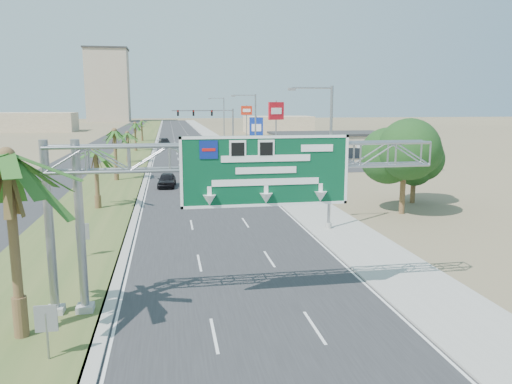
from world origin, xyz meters
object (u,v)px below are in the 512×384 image
object	(u,v)px
sign_gantry	(228,169)
pole_sign_blue	(256,129)
store_building	(329,147)
car_right_lane	(234,163)
signal_mast	(221,128)
car_left_lane	(167,180)
car_mid_lane	(203,183)
pole_sign_red_far	(247,114)
car_far	(165,142)
palm_near	(7,157)
pole_sign_red_near	(276,115)

from	to	relation	value
sign_gantry	pole_sign_blue	bearing A→B (deg)	78.67
store_building	car_right_lane	distance (m)	18.42
signal_mast	store_building	bearing A→B (deg)	-19.54
sign_gantry	car_left_lane	size ratio (longest dim) A/B	3.78
store_building	signal_mast	bearing A→B (deg)	160.46
sign_gantry	car_right_lane	size ratio (longest dim) A/B	3.57
sign_gantry	signal_mast	world-z (taller)	signal_mast
signal_mast	car_left_lane	world-z (taller)	signal_mast
car_mid_lane	pole_sign_red_far	xyz separation A→B (m)	(12.31, 49.04, 6.00)
car_far	pole_sign_red_far	size ratio (longest dim) A/B	0.63
sign_gantry	car_right_lane	xyz separation A→B (m)	(6.56, 48.00, -5.41)
palm_near	signal_mast	distance (m)	65.60
pole_sign_blue	car_far	bearing A→B (deg)	111.84
pole_sign_red_near	car_far	bearing A→B (deg)	111.59
pole_sign_red_near	pole_sign_red_far	world-z (taller)	pole_sign_red_near
signal_mast	pole_sign_red_near	size ratio (longest dim) A/B	1.12
car_left_lane	pole_sign_red_far	bearing A→B (deg)	75.72
signal_mast	car_left_lane	size ratio (longest dim) A/B	2.32
sign_gantry	car_mid_lane	xyz separation A→B (m)	(0.93, 30.09, -5.28)
car_left_lane	car_far	size ratio (longest dim) A/B	0.83
car_right_lane	pole_sign_red_near	distance (m)	8.82
car_mid_lane	car_right_lane	size ratio (longest dim) A/B	1.00
sign_gantry	pole_sign_blue	xyz separation A→B (m)	(10.40, 51.91, -0.97)
car_far	pole_sign_red_far	world-z (taller)	pole_sign_red_far
sign_gantry	car_left_lane	xyz separation A→B (m)	(-2.73, 32.64, -5.30)
car_far	pole_sign_red_near	bearing A→B (deg)	-73.80
pole_sign_red_near	palm_near	bearing A→B (deg)	-112.73
sign_gantry	pole_sign_red_near	bearing A→B (deg)	75.31
car_right_lane	pole_sign_blue	world-z (taller)	pole_sign_blue
sign_gantry	pole_sign_red_near	distance (m)	48.38
car_far	car_right_lane	bearing A→B (deg)	-80.97
car_mid_lane	signal_mast	bearing A→B (deg)	82.99
sign_gantry	store_building	bearing A→B (deg)	67.64
car_far	pole_sign_red_near	world-z (taller)	pole_sign_red_near
car_right_lane	sign_gantry	bearing A→B (deg)	-99.09
car_left_lane	car_right_lane	bearing A→B (deg)	63.51
car_right_lane	pole_sign_red_near	bearing A→B (deg)	-13.35
car_mid_lane	palm_near	bearing A→B (deg)	-103.41
pole_sign_red_far	pole_sign_red_near	bearing A→B (deg)	-91.73
sign_gantry	car_left_lane	distance (m)	33.18
pole_sign_red_near	car_left_lane	bearing A→B (deg)	-136.68
palm_near	car_mid_lane	bearing A→B (deg)	74.18
car_mid_lane	pole_sign_blue	world-z (taller)	pole_sign_blue
car_mid_lane	car_right_lane	distance (m)	18.77
signal_mast	car_right_lane	bearing A→B (deg)	-88.67
pole_sign_red_far	car_far	bearing A→B (deg)	158.12
sign_gantry	pole_sign_blue	world-z (taller)	sign_gantry
car_right_lane	signal_mast	bearing A→B (deg)	90.03
palm_near	car_far	distance (m)	87.99
store_building	car_left_lane	xyz separation A→B (m)	(-25.79, -23.43, -1.25)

